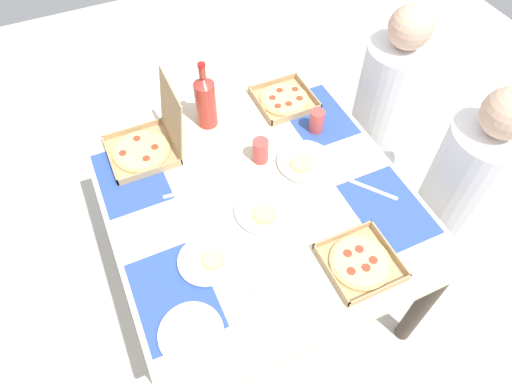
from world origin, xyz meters
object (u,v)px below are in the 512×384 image
plate_far_left (304,162)px  diner_left_seat (381,123)px  pizza_box_center (360,263)px  plate_far_right (207,261)px  cup_dark (317,121)px  pizza_box_corner_right (284,100)px  pizza_box_corner_left (148,143)px  plate_middle (191,334)px  diner_right_seat (453,205)px  soda_bottle (206,100)px  plate_near_right (264,211)px  cup_clear_left (260,151)px

plate_far_left → diner_left_seat: bearing=111.2°
pizza_box_center → plate_far_right: 0.55m
cup_dark → diner_left_seat: bearing=99.7°
pizza_box_center → pizza_box_corner_right: bearing=171.0°
plate_far_left → plate_far_right: 0.60m
pizza_box_corner_left → plate_middle: (0.83, -0.11, -0.04)m
diner_right_seat → pizza_box_center: bearing=-75.9°
soda_bottle → diner_left_seat: (0.16, 0.88, -0.35)m
soda_bottle → diner_right_seat: diner_right_seat is taller
soda_bottle → cup_dark: bearing=60.2°
soda_bottle → cup_dark: size_ratio=2.98×
plate_near_right → diner_left_seat: diner_left_seat is taller
cup_clear_left → pizza_box_center: bearing=10.9°
cup_clear_left → diner_left_seat: 0.82m
plate_far_right → diner_left_seat: bearing=113.8°
plate_far_right → plate_near_right: size_ratio=0.90×
plate_far_right → pizza_box_corner_right: bearing=135.6°
diner_left_seat → diner_right_seat: (0.57, 0.00, -0.00)m
pizza_box_center → cup_clear_left: 0.61m
soda_bottle → diner_left_seat: diner_left_seat is taller
plate_far_left → soda_bottle: 0.50m
pizza_box_center → soda_bottle: bearing=-165.1°
plate_near_right → soda_bottle: (-0.55, -0.02, 0.12)m
diner_left_seat → diner_right_seat: diner_left_seat is taller
plate_middle → diner_right_seat: bearing=96.8°
pizza_box_center → cup_dark: size_ratio=2.31×
pizza_box_corner_left → cup_dark: size_ratio=2.90×
pizza_box_corner_left → plate_near_right: bearing=32.2°
plate_middle → cup_dark: 1.04m
pizza_box_corner_left → plate_far_left: bearing=59.4°
plate_near_right → plate_far_right: bearing=-67.9°
plate_far_left → cup_clear_left: (-0.10, -0.16, 0.05)m
pizza_box_center → diner_left_seat: diner_left_seat is taller
cup_clear_left → plate_middle: bearing=-41.3°
soda_bottle → cup_clear_left: soda_bottle is taller
plate_near_right → cup_dark: bearing=127.8°
cup_clear_left → diner_right_seat: size_ratio=0.09×
plate_far_right → plate_near_right: 0.30m
plate_far_right → cup_clear_left: (-0.36, 0.38, 0.05)m
pizza_box_center → plate_near_right: bearing=-148.1°
pizza_box_center → plate_middle: pizza_box_center is taller
plate_far_right → plate_near_right: same height
pizza_box_corner_left → plate_near_right: 0.58m
plate_near_right → pizza_box_corner_right: bearing=146.4°
cup_dark → pizza_box_corner_right: bearing=-169.3°
plate_near_right → cup_clear_left: size_ratio=2.11×
plate_middle → cup_dark: size_ratio=1.97×
plate_far_left → diner_left_seat: diner_left_seat is taller
cup_dark → diner_left_seat: size_ratio=0.09×
plate_far_right → diner_left_seat: 1.26m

